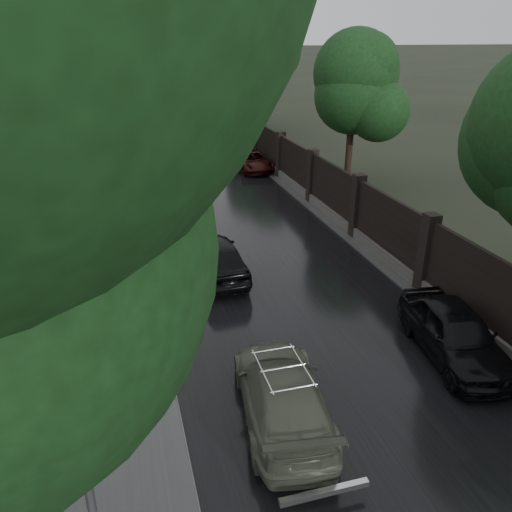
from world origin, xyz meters
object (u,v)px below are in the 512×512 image
object	(u,v)px
volga_sedan	(282,394)
car_right_near	(455,333)
tree_right_b	(353,95)
traffic_light	(123,145)
tree_left_far	(50,83)
tree_right_c	(258,72)
car_right_far	(252,161)
hatchback_left	(214,256)

from	to	relation	value
volga_sedan	car_right_near	size ratio (longest dim) A/B	1.06
tree_right_b	traffic_light	distance (m)	12.44
tree_left_far	traffic_light	bearing A→B (deg)	-53.53
tree_right_b	tree_right_c	xyz separation A→B (m)	(0.00, 18.00, 0.00)
tree_right_c	car_right_far	world-z (taller)	tree_right_c
traffic_light	hatchback_left	world-z (taller)	traffic_light
volga_sedan	car_right_near	distance (m)	5.17
hatchback_left	car_right_far	size ratio (longest dim) A/B	1.02
tree_right_b	volga_sedan	bearing A→B (deg)	-119.47
car_right_near	car_right_far	xyz separation A→B (m)	(0.12, 20.63, -0.12)
volga_sedan	hatchback_left	distance (m)	7.52
tree_left_far	tree_right_b	bearing A→B (deg)	-27.30
tree_left_far	car_right_far	distance (m)	12.64
volga_sedan	car_right_far	distance (m)	22.23
tree_right_b	car_right_far	size ratio (longest dim) A/B	1.66
traffic_light	hatchback_left	size ratio (longest dim) A/B	0.93
traffic_light	tree_left_far	bearing A→B (deg)	126.47
tree_right_b	volga_sedan	xyz separation A→B (m)	(-9.30, -16.46, -4.31)
car_right_near	hatchback_left	bearing A→B (deg)	135.23
tree_right_b	car_right_near	size ratio (longest dim) A/B	1.68
tree_right_b	car_right_near	distance (m)	16.59
tree_right_c	car_right_far	distance (m)	14.17
tree_left_far	hatchback_left	size ratio (longest dim) A/B	1.71
tree_left_far	hatchback_left	world-z (taller)	tree_left_far
tree_right_c	car_right_near	distance (m)	34.00
tree_right_c	traffic_light	distance (m)	19.26
volga_sedan	car_right_far	world-z (taller)	volga_sedan
tree_left_far	car_right_near	xyz separation A→B (m)	(11.28, -23.47, -4.53)
tree_left_far	volga_sedan	distance (m)	25.65
hatchback_left	car_right_near	distance (m)	8.28
car_right_near	car_right_far	world-z (taller)	car_right_near
volga_sedan	car_right_near	bearing A→B (deg)	-161.65
tree_left_far	car_right_far	bearing A→B (deg)	-13.99
car_right_near	tree_left_far	bearing A→B (deg)	123.06
tree_right_c	hatchback_left	xyz separation A→B (m)	(-9.30, -26.93, -4.22)
tree_right_b	traffic_light	world-z (taller)	tree_right_b
car_right_near	car_right_far	size ratio (longest dim) A/B	0.99
tree_left_far	car_right_near	bearing A→B (deg)	-64.34
tree_right_c	volga_sedan	distance (m)	35.95
car_right_far	hatchback_left	bearing A→B (deg)	-114.13
tree_right_c	volga_sedan	xyz separation A→B (m)	(-9.30, -34.46, -4.31)
traffic_light	volga_sedan	size ratio (longest dim) A/B	0.90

